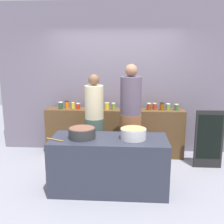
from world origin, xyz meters
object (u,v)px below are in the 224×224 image
object	(u,v)px
cooking_pot_center	(133,134)
preserve_jar_14	(176,107)
preserve_jar_4	(92,106)
preserve_jar_9	(139,107)
preserve_jar_5	(99,105)
preserve_jar_6	(107,106)
preserve_jar_3	(78,106)
cook_in_cap	(130,124)
preserve_jar_2	(73,105)
cook_with_tongs	(95,127)
preserve_jar_12	(162,106)
cooking_pot_left	(82,133)
preserve_jar_0	(61,105)
chalkboard_sign	(209,139)
wooden_spoon	(55,140)
preserve_jar_1	(67,105)
preserve_jar_11	(155,106)
preserve_jar_13	(168,107)
preserve_jar_8	(124,106)
preserve_jar_10	(149,106)
preserve_jar_7	(113,106)

from	to	relation	value
cooking_pot_center	preserve_jar_14	bearing A→B (deg)	58.90
preserve_jar_4	preserve_jar_9	bearing A→B (deg)	-0.98
preserve_jar_5	preserve_jar_6	distance (m)	0.17
preserve_jar_3	cook_in_cap	world-z (taller)	cook_in_cap
preserve_jar_2	cook_with_tongs	bearing A→B (deg)	-53.14
preserve_jar_12	cook_in_cap	size ratio (longest dim) A/B	0.08
cook_with_tongs	cooking_pot_left	bearing A→B (deg)	-96.27
preserve_jar_12	preserve_jar_0	bearing A→B (deg)	-178.97
preserve_jar_3	preserve_jar_12	distance (m)	1.62
preserve_jar_14	chalkboard_sign	bearing A→B (deg)	-43.68
wooden_spoon	cook_in_cap	bearing A→B (deg)	36.90
preserve_jar_1	preserve_jar_12	xyz separation A→B (m)	(1.87, -0.06, 0.00)
preserve_jar_1	cooking_pot_center	size ratio (longest dim) A/B	0.38
preserve_jar_11	cook_in_cap	bearing A→B (deg)	-120.62
preserve_jar_11	cook_with_tongs	bearing A→B (deg)	-146.80
preserve_jar_3	chalkboard_sign	xyz separation A→B (m)	(2.40, -0.47, -0.47)
preserve_jar_11	preserve_jar_13	world-z (taller)	same
preserve_jar_6	preserve_jar_11	bearing A→B (deg)	3.77
wooden_spoon	preserve_jar_8	bearing A→B (deg)	59.39
preserve_jar_0	preserve_jar_11	world-z (taller)	preserve_jar_0
preserve_jar_5	preserve_jar_3	bearing A→B (deg)	-167.18
preserve_jar_0	preserve_jar_4	size ratio (longest dim) A/B	0.99
preserve_jar_2	preserve_jar_6	world-z (taller)	preserve_jar_6
preserve_jar_14	preserve_jar_13	bearing A→B (deg)	165.72
cook_with_tongs	preserve_jar_6	bearing A→B (deg)	76.20
preserve_jar_9	preserve_jar_11	world-z (taller)	same
preserve_jar_9	preserve_jar_4	bearing A→B (deg)	179.02
preserve_jar_3	preserve_jar_14	distance (m)	1.89
cook_in_cap	preserve_jar_10	bearing A→B (deg)	64.34
preserve_jar_4	preserve_jar_9	size ratio (longest dim) A/B	1.13
preserve_jar_7	cook_with_tongs	xyz separation A→B (m)	(-0.29, -0.66, -0.24)
preserve_jar_1	preserve_jar_6	distance (m)	0.81
preserve_jar_10	wooden_spoon	xyz separation A→B (m)	(-1.42, -1.54, -0.19)
cook_in_cap	preserve_jar_0	bearing A→B (deg)	152.84
preserve_jar_3	preserve_jar_6	distance (m)	0.56
preserve_jar_7	cook_with_tongs	distance (m)	0.76
preserve_jar_10	preserve_jar_14	size ratio (longest dim) A/B	1.09
preserve_jar_8	preserve_jar_9	bearing A→B (deg)	-13.93
preserve_jar_8	preserve_jar_6	bearing A→B (deg)	-172.07
preserve_jar_1	chalkboard_sign	distance (m)	2.75
cook_in_cap	chalkboard_sign	size ratio (longest dim) A/B	1.76
preserve_jar_6	preserve_jar_11	distance (m)	0.93
cooking_pot_left	cook_with_tongs	world-z (taller)	cook_with_tongs
cooking_pot_center	preserve_jar_4	bearing A→B (deg)	119.88
preserve_jar_11	chalkboard_sign	size ratio (longest dim) A/B	0.12
preserve_jar_6	cook_with_tongs	bearing A→B (deg)	-103.80
preserve_jar_5	wooden_spoon	size ratio (longest dim) A/B	0.41
preserve_jar_1	cook_in_cap	world-z (taller)	cook_in_cap
preserve_jar_10	cook_in_cap	size ratio (longest dim) A/B	0.07
preserve_jar_13	cooking_pot_center	distance (m)	1.58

